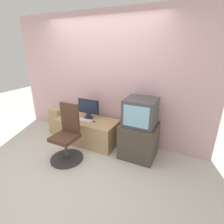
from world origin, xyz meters
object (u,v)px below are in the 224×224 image
Objects in this scene: crt_tv at (141,112)px; cardboard_box_lower at (57,128)px; main_monitor at (88,109)px; mouse at (94,121)px; office_chair at (67,139)px; book at (55,139)px; keyboard at (85,120)px.

cardboard_box_lower is (-2.01, 0.00, -0.74)m from crt_tv.
mouse is at bearing -33.61° from main_monitor.
crt_tv reaches higher than mouse.
book is at bearing 151.84° from office_chair.
main_monitor is 1.18m from crt_tv.
keyboard is 0.88m from book.
keyboard is 0.58× the size of crt_tv.
crt_tv is at bearing 29.70° from office_chair.
main_monitor is 0.33m from mouse.
keyboard is at bearing 92.54° from office_chair.
keyboard is 0.30× the size of office_chair.
crt_tv is at bearing -0.01° from cardboard_box_lower.
main_monitor is at bearing 146.39° from mouse.
keyboard is at bearing -2.58° from cardboard_box_lower.
office_chair is at bearing -36.48° from cardboard_box_lower.
cardboard_box_lower is 0.34m from book.
mouse reaches higher than cardboard_box_lower.
mouse is 0.07× the size of office_chair.
main_monitor reaches higher than book.
keyboard is 0.62m from office_chair.
crt_tv is (0.94, 0.04, 0.35)m from mouse.
cardboard_box_lower is at bearing 122.15° from book.
main_monitor is at bearing 89.74° from keyboard.
cardboard_box_lower is at bearing 177.42° from keyboard.
mouse is at bearing 14.49° from book.
crt_tv is 3.32× the size of book.
crt_tv is at bearing 2.21° from mouse.
keyboard is 4.38× the size of mouse.
keyboard is (-0.00, -0.15, -0.20)m from main_monitor.
main_monitor reaches higher than mouse.
crt_tv is (1.16, -0.11, 0.16)m from main_monitor.
mouse is (0.22, 0.00, 0.01)m from keyboard.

